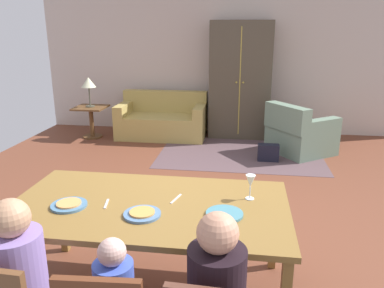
# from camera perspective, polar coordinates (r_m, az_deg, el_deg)

# --- Properties ---
(ground_plane) EXTENTS (7.09, 6.30, 0.02)m
(ground_plane) POSITION_cam_1_polar(r_m,az_deg,el_deg) (4.70, 2.26, -7.85)
(ground_plane) COLOR brown
(back_wall) EXTENTS (7.09, 0.10, 2.70)m
(back_wall) POSITION_cam_1_polar(r_m,az_deg,el_deg) (7.49, 4.94, 12.17)
(back_wall) COLOR beige
(back_wall) RESTS_ON ground_plane
(dining_table) EXTENTS (1.98, 1.08, 0.76)m
(dining_table) POSITION_cam_1_polar(r_m,az_deg,el_deg) (2.79, -6.43, -9.99)
(dining_table) COLOR brown
(dining_table) RESTS_ON ground_plane
(plate_near_man) EXTENTS (0.25, 0.25, 0.02)m
(plate_near_man) POSITION_cam_1_polar(r_m,az_deg,el_deg) (2.83, -17.92, -8.70)
(plate_near_man) COLOR teal
(plate_near_man) RESTS_ON dining_table
(pizza_near_man) EXTENTS (0.17, 0.17, 0.01)m
(pizza_near_man) POSITION_cam_1_polar(r_m,az_deg,el_deg) (2.83, -17.95, -8.42)
(pizza_near_man) COLOR #E1944F
(pizza_near_man) RESTS_ON plate_near_man
(plate_near_child) EXTENTS (0.25, 0.25, 0.02)m
(plate_near_child) POSITION_cam_1_polar(r_m,az_deg,el_deg) (2.60, -7.47, -10.36)
(plate_near_child) COLOR #5176A1
(plate_near_child) RESTS_ON dining_table
(pizza_near_child) EXTENTS (0.17, 0.17, 0.01)m
(pizza_near_child) POSITION_cam_1_polar(r_m,az_deg,el_deg) (2.59, -7.48, -10.07)
(pizza_near_child) COLOR gold
(pizza_near_child) RESTS_ON plate_near_child
(plate_near_woman) EXTENTS (0.25, 0.25, 0.02)m
(plate_near_woman) POSITION_cam_1_polar(r_m,az_deg,el_deg) (2.59, 4.88, -10.38)
(plate_near_woman) COLOR teal
(plate_near_woman) RESTS_ON dining_table
(wine_glass) EXTENTS (0.07, 0.07, 0.19)m
(wine_glass) POSITION_cam_1_polar(r_m,az_deg,el_deg) (2.79, 8.74, -5.65)
(wine_glass) COLOR silver
(wine_glass) RESTS_ON dining_table
(fork) EXTENTS (0.04, 0.15, 0.01)m
(fork) POSITION_cam_1_polar(r_m,az_deg,el_deg) (2.80, -12.68, -8.71)
(fork) COLOR silver
(fork) RESTS_ON dining_table
(knife) EXTENTS (0.06, 0.17, 0.01)m
(knife) POSITION_cam_1_polar(r_m,az_deg,el_deg) (2.81, -2.42, -8.19)
(knife) COLOR silver
(knife) RESTS_ON dining_table
(area_rug) EXTENTS (2.60, 1.80, 0.01)m
(area_rug) POSITION_cam_1_polar(r_m,az_deg,el_deg) (6.28, 7.21, -1.37)
(area_rug) COLOR #554044
(area_rug) RESTS_ON ground_plane
(couch) EXTENTS (1.61, 0.86, 0.82)m
(couch) POSITION_cam_1_polar(r_m,az_deg,el_deg) (7.18, -4.43, 3.54)
(couch) COLOR tan
(couch) RESTS_ON ground_plane
(armchair) EXTENTS (1.20, 1.20, 0.82)m
(armchair) POSITION_cam_1_polar(r_m,az_deg,el_deg) (6.41, 15.74, 1.45)
(armchair) COLOR slate
(armchair) RESTS_ON ground_plane
(armoire) EXTENTS (1.10, 0.59, 2.10)m
(armoire) POSITION_cam_1_polar(r_m,az_deg,el_deg) (7.12, 7.22, 9.44)
(armoire) COLOR #4B4132
(armoire) RESTS_ON ground_plane
(side_table) EXTENTS (0.56, 0.56, 0.58)m
(side_table) POSITION_cam_1_polar(r_m,az_deg,el_deg) (7.32, -14.85, 3.85)
(side_table) COLOR brown
(side_table) RESTS_ON ground_plane
(table_lamp) EXTENTS (0.26, 0.26, 0.54)m
(table_lamp) POSITION_cam_1_polar(r_m,az_deg,el_deg) (7.21, -15.22, 8.74)
(table_lamp) COLOR #4C4D3D
(table_lamp) RESTS_ON side_table
(handbag) EXTENTS (0.32, 0.16, 0.26)m
(handbag) POSITION_cam_1_polar(r_m,az_deg,el_deg) (5.97, 11.33, -1.27)
(handbag) COLOR black
(handbag) RESTS_ON ground_plane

